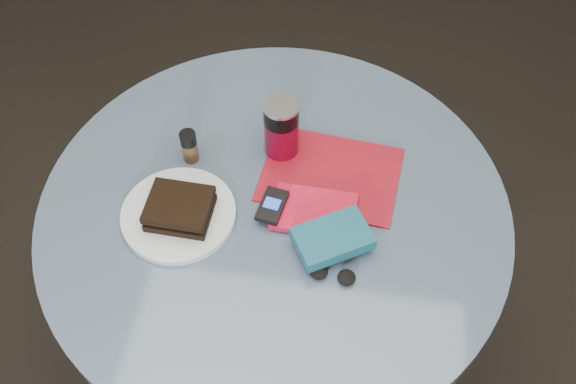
# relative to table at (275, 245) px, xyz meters

# --- Properties ---
(ground) EXTENTS (4.00, 4.00, 0.00)m
(ground) POSITION_rel_table_xyz_m (0.00, 0.00, -0.59)
(ground) COLOR black
(ground) RESTS_ON ground
(table) EXTENTS (1.00, 1.00, 0.75)m
(table) POSITION_rel_table_xyz_m (0.00, 0.00, 0.00)
(table) COLOR black
(table) RESTS_ON ground
(plate) EXTENTS (0.28, 0.28, 0.02)m
(plate) POSITION_rel_table_xyz_m (-0.19, -0.06, 0.17)
(plate) COLOR silver
(plate) RESTS_ON table
(sandwich) EXTENTS (0.13, 0.11, 0.05)m
(sandwich) POSITION_rel_table_xyz_m (-0.18, -0.07, 0.20)
(sandwich) COLOR black
(sandwich) RESTS_ON plate
(soda_can) EXTENTS (0.09, 0.09, 0.14)m
(soda_can) POSITION_rel_table_xyz_m (-0.01, 0.15, 0.24)
(soda_can) COLOR maroon
(soda_can) RESTS_ON table
(pepper_grinder) EXTENTS (0.04, 0.04, 0.08)m
(pepper_grinder) POSITION_rel_table_xyz_m (-0.20, 0.10, 0.21)
(pepper_grinder) COLOR #4C3420
(pepper_grinder) RESTS_ON table
(magazine) EXTENTS (0.32, 0.25, 0.01)m
(magazine) POSITION_rel_table_xyz_m (0.11, 0.10, 0.17)
(magazine) COLOR maroon
(magazine) RESTS_ON table
(red_book) EXTENTS (0.18, 0.12, 0.01)m
(red_book) POSITION_rel_table_xyz_m (0.09, -0.01, 0.18)
(red_book) COLOR #AE0D28
(red_book) RESTS_ON magazine
(novel) EXTENTS (0.18, 0.16, 0.03)m
(novel) POSITION_rel_table_xyz_m (0.13, -0.09, 0.20)
(novel) COLOR #124656
(novel) RESTS_ON red_book
(mp3_player) EXTENTS (0.06, 0.09, 0.02)m
(mp3_player) POSITION_rel_table_xyz_m (0.00, -0.02, 0.19)
(mp3_player) COLOR black
(mp3_player) RESTS_ON red_book
(headphones) EXTENTS (0.09, 0.04, 0.02)m
(headphones) POSITION_rel_table_xyz_m (0.14, -0.16, 0.17)
(headphones) COLOR black
(headphones) RESTS_ON table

